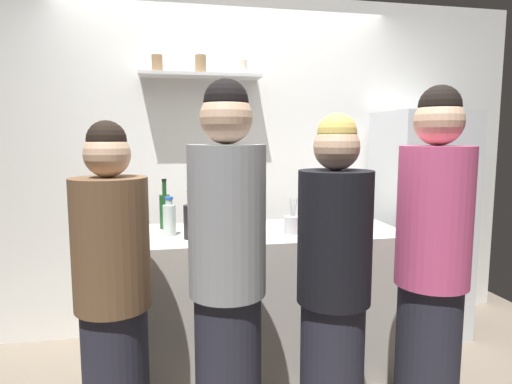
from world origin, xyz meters
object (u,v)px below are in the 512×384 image
object	(u,v)px
wine_bottle_dark_glass	(190,220)
person_brown_jacket	(113,300)
person_blonde	(333,293)
baking_pan	(324,224)
wine_bottle_green_glass	(165,210)
person_grey_hoodie	(228,282)
wine_bottle_amber_glass	(207,217)
person_pink_top	(431,274)
utensil_holder	(292,224)
water_bottle_plastic	(169,219)
refrigerator	(419,223)

from	to	relation	value
wine_bottle_dark_glass	person_brown_jacket	xyz separation A→B (m)	(-0.38, -0.53, -0.26)
person_blonde	person_brown_jacket	size ratio (longest dim) A/B	1.02
baking_pan	person_brown_jacket	xyz separation A→B (m)	(-1.26, -0.67, -0.17)
wine_bottle_green_glass	person_grey_hoodie	bearing A→B (deg)	-74.69
wine_bottle_green_glass	wine_bottle_dark_glass	bearing A→B (deg)	-65.85
person_grey_hoodie	wine_bottle_amber_glass	bearing A→B (deg)	150.91
person_pink_top	person_brown_jacket	world-z (taller)	person_pink_top
utensil_holder	water_bottle_plastic	size ratio (longest dim) A/B	0.94
baking_pan	person_grey_hoodie	distance (m)	1.11
baking_pan	wine_bottle_dark_glass	bearing A→B (deg)	-170.93
wine_bottle_amber_glass	person_brown_jacket	xyz separation A→B (m)	(-0.48, -0.62, -0.25)
utensil_holder	person_blonde	size ratio (longest dim) A/B	0.14
wine_bottle_green_glass	wine_bottle_dark_glass	world-z (taller)	wine_bottle_green_glass
wine_bottle_green_glass	person_pink_top	size ratio (longest dim) A/B	0.19
refrigerator	wine_bottle_dark_glass	distance (m)	1.87
wine_bottle_amber_glass	wine_bottle_green_glass	bearing A→B (deg)	136.23
utensil_holder	wine_bottle_amber_glass	distance (m)	0.53
refrigerator	person_grey_hoodie	size ratio (longest dim) A/B	0.97
person_blonde	baking_pan	bearing A→B (deg)	119.15
water_bottle_plastic	person_blonde	xyz separation A→B (m)	(0.74, -0.81, -0.23)
wine_bottle_amber_glass	person_grey_hoodie	xyz separation A→B (m)	(0.02, -0.76, -0.16)
utensil_holder	wine_bottle_green_glass	distance (m)	0.83
utensil_holder	person_grey_hoodie	bearing A→B (deg)	-125.48
utensil_holder	person_grey_hoodie	world-z (taller)	person_grey_hoodie
refrigerator	person_blonde	size ratio (longest dim) A/B	1.05
baking_pan	person_blonde	size ratio (longest dim) A/B	0.21
refrigerator	person_grey_hoodie	world-z (taller)	person_grey_hoodie
person_grey_hoodie	person_brown_jacket	bearing A→B (deg)	-136.76
utensil_holder	person_pink_top	size ratio (longest dim) A/B	0.13
wine_bottle_green_glass	person_brown_jacket	size ratio (longest dim) A/B	0.20
utensil_holder	wine_bottle_green_glass	world-z (taller)	wine_bottle_green_glass
wine_bottle_amber_glass	person_blonde	bearing A→B (deg)	-56.77
person_pink_top	wine_bottle_amber_glass	bearing A→B (deg)	173.49
person_grey_hoodie	wine_bottle_dark_glass	bearing A→B (deg)	159.93
wine_bottle_amber_glass	person_brown_jacket	distance (m)	0.83
wine_bottle_green_glass	person_blonde	xyz separation A→B (m)	(0.77, -1.03, -0.25)
refrigerator	utensil_holder	world-z (taller)	refrigerator
refrigerator	person_brown_jacket	bearing A→B (deg)	-154.78
person_pink_top	person_brown_jacket	distance (m)	1.49
refrigerator	person_pink_top	distance (m)	1.41
person_blonde	wine_bottle_amber_glass	bearing A→B (deg)	169.76
wine_bottle_amber_glass	water_bottle_plastic	world-z (taller)	wine_bottle_amber_glass
wine_bottle_green_glass	refrigerator	bearing A→B (deg)	4.81
utensil_holder	person_brown_jacket	size ratio (longest dim) A/B	0.14
baking_pan	utensil_holder	bearing A→B (deg)	-154.85
wine_bottle_green_glass	person_blonde	bearing A→B (deg)	-53.24
person_grey_hoodie	person_blonde	bearing A→B (deg)	56.86
baking_pan	wine_bottle_dark_glass	world-z (taller)	wine_bottle_dark_glass
water_bottle_plastic	person_blonde	world-z (taller)	person_blonde
wine_bottle_green_glass	water_bottle_plastic	bearing A→B (deg)	-82.79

